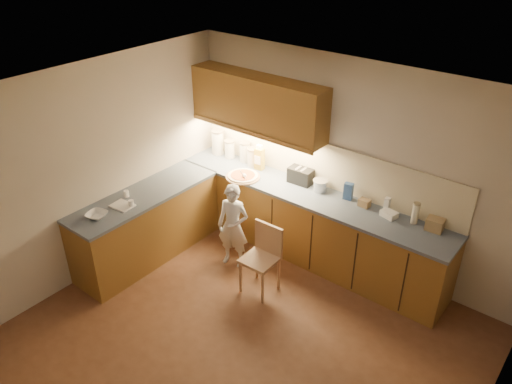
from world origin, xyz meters
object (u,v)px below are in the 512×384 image
Objects in this scene: pizza_on_board at (243,176)px; toaster at (301,176)px; oil_jug at (259,158)px; child at (233,226)px; wooden_chair at (263,254)px.

toaster reaches higher than pizza_on_board.
child is at bearing -72.58° from oil_jug.
wooden_chair is 1.19m from toaster.
pizza_on_board is at bearing -154.97° from toaster.
pizza_on_board is at bearing 101.67° from child.
oil_jug is 1.11× the size of toaster.
child is at bearing 164.66° from wooden_chair.
oil_jug is 0.65m from toaster.
oil_jug is (-0.27, 0.88, 0.52)m from child.
wooden_chair is 1.46m from oil_jug.
pizza_on_board is 1.21m from wooden_chair.
child is at bearing -115.57° from toaster.
pizza_on_board is 0.36m from oil_jug.
pizza_on_board is 1.28× the size of oil_jug.
pizza_on_board is at bearing -92.90° from oil_jug.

